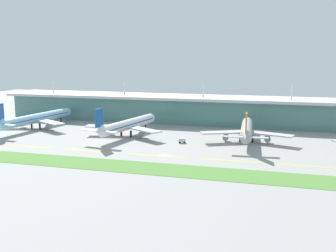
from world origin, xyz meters
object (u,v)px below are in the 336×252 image
at_px(airliner_far_middle, 247,130).
at_px(baggage_cart, 182,141).
at_px(airliner_nearest, 37,118).
at_px(airliner_near_middle, 127,125).

bearing_deg(airliner_far_middle, baggage_cart, -159.16).
xyz_separation_m(airliner_nearest, airliner_near_middle, (63.73, -7.26, -0.01)).
bearing_deg(airliner_near_middle, airliner_far_middle, 2.49).
distance_m(airliner_far_middle, baggage_cart, 34.86).
distance_m(airliner_nearest, baggage_cart, 99.66).
distance_m(airliner_near_middle, airliner_far_middle, 66.68).
xyz_separation_m(airliner_near_middle, airliner_far_middle, (66.62, 2.89, -0.01)).
bearing_deg(airliner_near_middle, baggage_cart, -15.25).
relative_size(airliner_nearest, airliner_near_middle, 1.11).
bearing_deg(airliner_far_middle, airliner_near_middle, -177.51).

